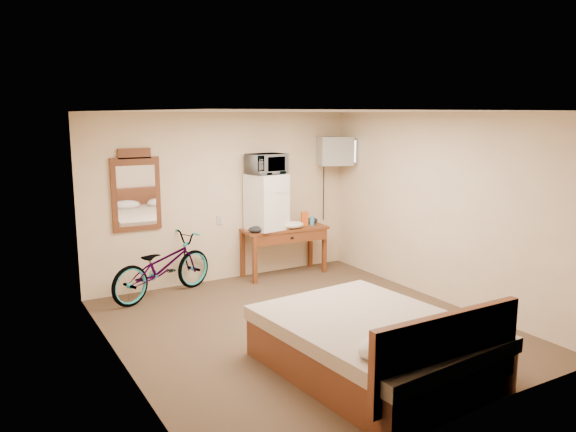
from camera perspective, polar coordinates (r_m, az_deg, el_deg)
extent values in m
plane|color=#4C3826|center=(6.73, 1.74, -11.21)|extent=(4.60, 4.60, 0.00)
plane|color=silver|center=(6.26, 1.87, 10.59)|extent=(4.60, 4.60, 0.00)
cube|color=beige|center=(8.39, -6.55, 1.90)|extent=(4.20, 0.04, 2.50)
cube|color=beige|center=(4.64, 17.08, -5.39)|extent=(4.20, 0.04, 2.50)
cube|color=beige|center=(5.58, -16.83, -2.76)|extent=(0.04, 4.60, 2.50)
cube|color=beige|center=(7.68, 15.21, 0.83)|extent=(0.04, 4.60, 2.50)
cube|color=beige|center=(8.40, -6.97, -0.38)|extent=(0.08, 0.01, 0.13)
cube|color=brown|center=(8.64, -0.41, -1.28)|extent=(1.36, 0.61, 0.04)
cube|color=brown|center=(8.27, -3.40, -4.51)|extent=(0.06, 0.06, 0.71)
cube|color=brown|center=(8.87, 3.70, -3.48)|extent=(0.06, 0.06, 0.71)
cube|color=brown|center=(8.63, -4.63, -3.90)|extent=(0.06, 0.06, 0.71)
cube|color=brown|center=(9.20, 2.28, -2.96)|extent=(0.06, 0.06, 0.71)
cube|color=brown|center=(8.47, 0.35, -2.21)|extent=(1.21, 0.13, 0.16)
cube|color=black|center=(8.46, 0.41, -2.23)|extent=(0.05, 0.02, 0.03)
cube|color=white|center=(8.45, -2.19, 1.46)|extent=(0.60, 0.58, 0.84)
cube|color=#A4A49F|center=(8.21, -1.38, 2.38)|extent=(0.51, 0.01, 0.00)
cylinder|color=#A4A49F|center=(8.15, -2.50, 0.77)|extent=(0.02, 0.02, 0.30)
imported|color=white|center=(8.38, -2.22, 5.31)|extent=(0.59, 0.44, 0.30)
cube|color=#E35114|center=(8.78, 1.70, -0.26)|extent=(0.12, 0.09, 0.21)
cylinder|color=#3C9BCD|center=(8.82, 2.44, -0.49)|extent=(0.08, 0.08, 0.13)
ellipsoid|color=white|center=(8.55, 0.49, -0.91)|extent=(0.35, 0.27, 0.11)
ellipsoid|color=black|center=(8.27, -3.25, -1.37)|extent=(0.25, 0.19, 0.09)
ellipsoid|color=black|center=(8.96, 2.43, -0.45)|extent=(0.20, 0.16, 0.09)
cube|color=black|center=(9.18, 3.81, 6.06)|extent=(0.14, 0.02, 0.14)
cylinder|color=black|center=(9.15, 3.97, 6.04)|extent=(0.05, 0.30, 0.05)
cube|color=#A4A49F|center=(8.96, 4.77, 6.62)|extent=(0.62, 0.57, 0.45)
cube|color=white|center=(8.78, 5.59, 6.53)|extent=(0.40, 0.15, 0.34)
cube|color=black|center=(9.14, 3.99, 6.70)|extent=(0.30, 0.11, 0.28)
cube|color=brown|center=(7.92, -15.17, 2.14)|extent=(0.67, 0.04, 1.01)
cube|color=brown|center=(7.86, -15.36, 6.14)|extent=(0.44, 0.04, 0.14)
cube|color=white|center=(7.90, -15.12, 1.98)|extent=(0.52, 0.01, 0.83)
imported|color=black|center=(7.87, -12.65, -5.00)|extent=(1.71, 1.09, 0.85)
cube|color=brown|center=(5.65, 8.53, -13.49)|extent=(1.74, 2.22, 0.40)
cube|color=beige|center=(5.56, 8.60, -11.13)|extent=(1.78, 2.26, 0.14)
cube|color=brown|center=(4.87, 15.90, -13.33)|extent=(1.57, 0.08, 0.70)
ellipsoid|color=beige|center=(4.83, 10.09, -12.91)|extent=(0.57, 0.35, 0.20)
ellipsoid|color=beige|center=(5.30, 16.28, -11.00)|extent=(0.57, 0.35, 0.20)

